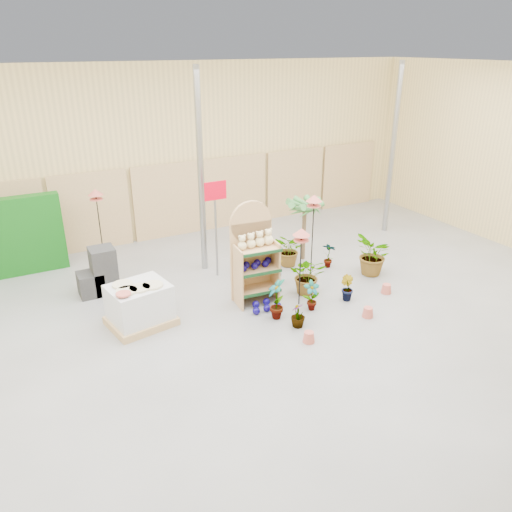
{
  "coord_description": "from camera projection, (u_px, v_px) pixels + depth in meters",
  "views": [
    {
      "loc": [
        -3.98,
        -6.52,
        4.89
      ],
      "look_at": [
        0.3,
        1.5,
        1.0
      ],
      "focal_mm": 35.0,
      "sensor_mm": 36.0,
      "label": 1
    }
  ],
  "objects": [
    {
      "name": "potted_plant_0",
      "position": [
        276.0,
        299.0,
        9.48
      ],
      "size": [
        0.46,
        0.52,
        0.83
      ],
      "primitive_type": "imported",
      "rotation": [
        0.0,
        0.0,
        4.27
      ],
      "color": "#3F823B",
      "rests_on": "ground"
    },
    {
      "name": "potted_plant_11",
      "position": [
        248.0,
        260.0,
        11.33
      ],
      "size": [
        0.54,
        0.54,
        0.68
      ],
      "primitive_type": "imported",
      "rotation": [
        0.0,
        0.0,
        2.5
      ],
      "color": "#3F823B",
      "rests_on": "ground"
    },
    {
      "name": "gazing_balls_shelf",
      "position": [
        256.0,
        264.0,
        9.95
      ],
      "size": [
        0.77,
        0.26,
        0.15
      ],
      "color": "#0D0655",
      "rests_on": "display_shelf"
    },
    {
      "name": "pallet_stack",
      "position": [
        140.0,
        305.0,
        9.26
      ],
      "size": [
        1.29,
        1.13,
        0.84
      ],
      "rotation": [
        0.0,
        0.0,
        0.17
      ],
      "color": "tan",
      "rests_on": "ground"
    },
    {
      "name": "potted_plant_7",
      "position": [
        298.0,
        315.0,
        9.25
      ],
      "size": [
        0.37,
        0.37,
        0.49
      ],
      "primitive_type": "imported",
      "rotation": [
        0.0,
        0.0,
        3.67
      ],
      "color": "#3F823B",
      "rests_on": "ground"
    },
    {
      "name": "potted_plant_4",
      "position": [
        329.0,
        255.0,
        11.69
      ],
      "size": [
        0.36,
        0.4,
        0.63
      ],
      "primitive_type": "imported",
      "rotation": [
        0.0,
        0.0,
        2.13
      ],
      "color": "#3F823B",
      "rests_on": "ground"
    },
    {
      "name": "potted_plant_8",
      "position": [
        312.0,
        296.0,
        9.8
      ],
      "size": [
        0.37,
        0.29,
        0.62
      ],
      "primitive_type": "imported",
      "rotation": [
        0.0,
        0.0,
        6.05
      ],
      "color": "#3F823B",
      "rests_on": "ground"
    },
    {
      "name": "charcoal_planters",
      "position": [
        100.0,
        275.0,
        10.45
      ],
      "size": [
        0.8,
        0.5,
        1.0
      ],
      "color": "#252525",
      "rests_on": "ground"
    },
    {
      "name": "bird_table_front",
      "position": [
        301.0,
        234.0,
        9.54
      ],
      "size": [
        0.34,
        0.34,
        1.64
      ],
      "color": "black",
      "rests_on": "ground"
    },
    {
      "name": "potted_plant_6",
      "position": [
        290.0,
        250.0,
        11.74
      ],
      "size": [
        0.77,
        0.85,
        0.8
      ],
      "primitive_type": "imported",
      "rotation": [
        0.0,
        0.0,
        4.95
      ],
      "color": "#3F823B",
      "rests_on": "ground"
    },
    {
      "name": "potted_plant_9",
      "position": [
        347.0,
        288.0,
        10.22
      ],
      "size": [
        0.25,
        0.3,
        0.53
      ],
      "primitive_type": "imported",
      "rotation": [
        0.0,
        0.0,
        1.54
      ],
      "color": "#3F823B",
      "rests_on": "ground"
    },
    {
      "name": "palm",
      "position": [
        305.0,
        205.0,
        11.74
      ],
      "size": [
        0.7,
        0.7,
        1.62
      ],
      "color": "brown",
      "rests_on": "ground"
    },
    {
      "name": "potted_plant_10",
      "position": [
        373.0,
        255.0,
        11.23
      ],
      "size": [
        1.12,
        1.15,
        0.98
      ],
      "primitive_type": "imported",
      "rotation": [
        0.0,
        0.0,
        4.14
      ],
      "color": "#3F823B",
      "rests_on": "ground"
    },
    {
      "name": "display_shelf",
      "position": [
        253.0,
        256.0,
        10.0
      ],
      "size": [
        0.92,
        0.63,
        2.08
      ],
      "rotation": [
        0.0,
        0.0,
        -0.09
      ],
      "color": "tan",
      "rests_on": "ground"
    },
    {
      "name": "trellis_stock",
      "position": [
        17.0,
        237.0,
        11.15
      ],
      "size": [
        2.0,
        0.3,
        1.8
      ],
      "primitive_type": "cube",
      "color": "#0D5210",
      "rests_on": "ground"
    },
    {
      "name": "potted_plant_5",
      "position": [
        277.0,
        272.0,
        10.92
      ],
      "size": [
        0.35,
        0.31,
        0.55
      ],
      "primitive_type": "imported",
      "rotation": [
        0.0,
        0.0,
        0.25
      ],
      "color": "#3F823B",
      "rests_on": "ground"
    },
    {
      "name": "teddy_bears",
      "position": [
        257.0,
        241.0,
        9.79
      ],
      "size": [
        0.77,
        0.2,
        0.33
      ],
      "color": "#F7E1A0",
      "rests_on": "display_shelf"
    },
    {
      "name": "room",
      "position": [
        257.0,
        208.0,
        8.8
      ],
      "size": [
        15.2,
        12.1,
        4.7
      ],
      "color": "slate",
      "rests_on": "ground"
    },
    {
      "name": "bird_table_right",
      "position": [
        314.0,
        201.0,
        10.39
      ],
      "size": [
        0.34,
        0.34,
        1.99
      ],
      "color": "black",
      "rests_on": "ground"
    },
    {
      "name": "potted_plant_2",
      "position": [
        308.0,
        275.0,
        10.44
      ],
      "size": [
        0.97,
        0.93,
        0.83
      ],
      "primitive_type": "imported",
      "rotation": [
        0.0,
        0.0,
        5.76
      ],
      "color": "#3F823B",
      "rests_on": "ground"
    },
    {
      "name": "offer_sign",
      "position": [
        216.0,
        210.0,
        10.77
      ],
      "size": [
        0.5,
        0.08,
        2.2
      ],
      "color": "gray",
      "rests_on": "ground"
    },
    {
      "name": "bird_table_back",
      "position": [
        96.0,
        195.0,
        11.27
      ],
      "size": [
        0.34,
        0.34,
        1.86
      ],
      "color": "black",
      "rests_on": "ground"
    },
    {
      "name": "gazing_balls_floor",
      "position": [
        265.0,
        306.0,
        9.9
      ],
      "size": [
        0.63,
        0.39,
        0.15
      ],
      "color": "#0D0655",
      "rests_on": "ground"
    }
  ]
}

